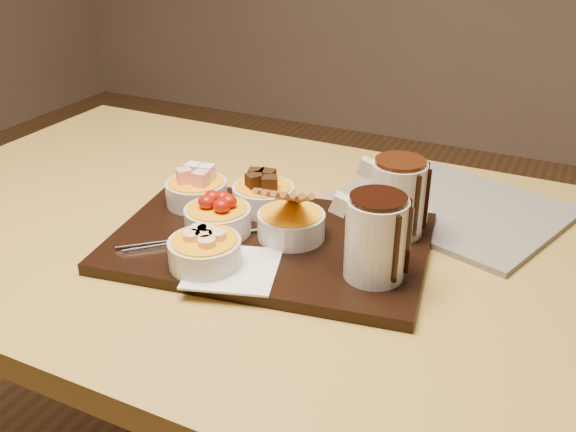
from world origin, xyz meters
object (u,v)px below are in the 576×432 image
at_px(pitcher_dark_chocolate, 376,239).
at_px(pitcher_milk_chocolate, 397,199).
at_px(dining_table, 230,273).
at_px(serving_board, 270,242).
at_px(newspaper, 450,206).
at_px(bowl_strawberries, 218,220).

xyz_separation_m(pitcher_dark_chocolate, pitcher_milk_chocolate, (-0.01, 0.13, 0.00)).
xyz_separation_m(dining_table, pitcher_milk_chocolate, (0.26, 0.05, 0.17)).
relative_size(serving_board, newspaper, 1.34).
relative_size(pitcher_dark_chocolate, newspaper, 0.32).
distance_m(dining_table, newspaper, 0.39).
relative_size(bowl_strawberries, pitcher_dark_chocolate, 0.90).
distance_m(serving_board, pitcher_dark_chocolate, 0.19).
distance_m(dining_table, serving_board, 0.15).
bearing_deg(bowl_strawberries, pitcher_dark_chocolate, -3.20).
height_order(bowl_strawberries, pitcher_milk_chocolate, pitcher_milk_chocolate).
relative_size(dining_table, serving_board, 2.61).
xyz_separation_m(bowl_strawberries, pitcher_milk_chocolate, (0.24, 0.12, 0.04)).
relative_size(serving_board, bowl_strawberries, 4.60).
height_order(dining_table, serving_board, serving_board).
xyz_separation_m(serving_board, bowl_strawberries, (-0.08, -0.02, 0.03)).
height_order(dining_table, bowl_strawberries, bowl_strawberries).
bearing_deg(dining_table, pitcher_milk_chocolate, 11.33).
height_order(serving_board, pitcher_dark_chocolate, pitcher_dark_chocolate).
distance_m(bowl_strawberries, pitcher_dark_chocolate, 0.25).
bearing_deg(dining_table, pitcher_dark_chocolate, -15.78).
bearing_deg(pitcher_dark_chocolate, pitcher_milk_chocolate, 85.60).
bearing_deg(serving_board, dining_table, 146.41).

